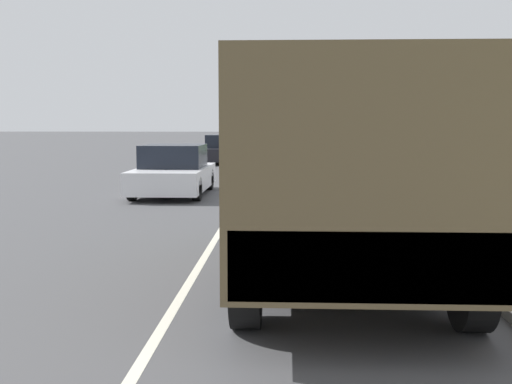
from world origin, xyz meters
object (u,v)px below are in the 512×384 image
at_px(car_third_ahead, 292,143).
at_px(car_nearest_ahead, 173,172).
at_px(military_truck, 342,161).
at_px(car_fourth_ahead, 292,137).
at_px(car_second_ahead, 224,150).

bearing_deg(car_third_ahead, car_nearest_ahead, -98.70).
bearing_deg(military_truck, car_nearest_ahead, 112.15).
xyz_separation_m(car_third_ahead, car_fourth_ahead, (0.06, 13.41, 0.03)).
height_order(car_second_ahead, car_fourth_ahead, car_fourth_ahead).
height_order(car_third_ahead, car_fourth_ahead, car_fourth_ahead).
distance_m(military_truck, car_second_ahead, 23.83).
distance_m(car_third_ahead, car_fourth_ahead, 13.41).
bearing_deg(car_second_ahead, car_third_ahead, 70.43).
bearing_deg(car_fourth_ahead, military_truck, -89.68).
relative_size(car_nearest_ahead, car_fourth_ahead, 0.91).
relative_size(military_truck, car_fourth_ahead, 1.39).
bearing_deg(car_nearest_ahead, car_third_ahead, 81.30).
height_order(car_nearest_ahead, car_fourth_ahead, car_fourth_ahead).
relative_size(car_second_ahead, car_third_ahead, 0.94).
height_order(military_truck, car_fourth_ahead, military_truck).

